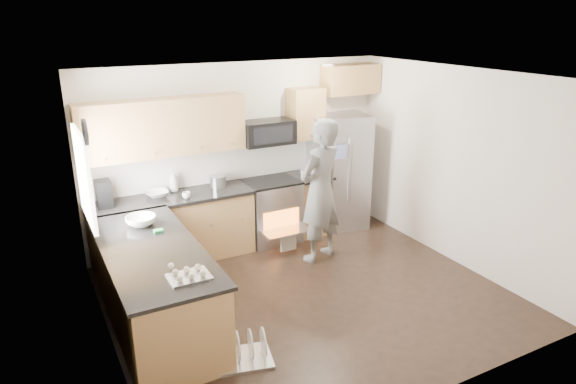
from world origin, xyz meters
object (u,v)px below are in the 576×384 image
person (320,191)px  stove_range (271,197)px  dish_rack (244,353)px  refrigerator (337,172)px

person → stove_range: bearing=-90.0°
stove_range → person: 0.97m
dish_rack → refrigerator: bearing=42.8°
stove_range → dish_rack: bearing=-121.6°
person → refrigerator: bearing=-153.1°
refrigerator → person: size_ratio=0.91×
refrigerator → stove_range: bearing=-169.6°
refrigerator → dish_rack: size_ratio=2.94×
refrigerator → person: person is taller
person → dish_rack: 2.57m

